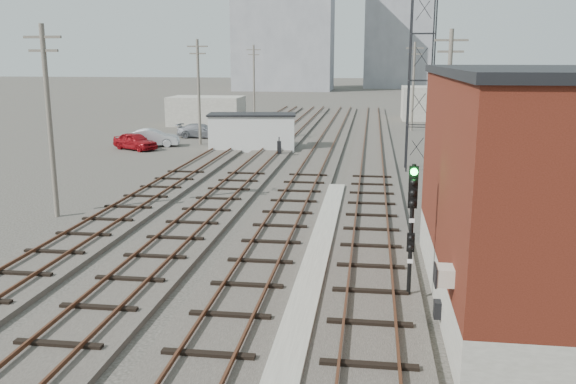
% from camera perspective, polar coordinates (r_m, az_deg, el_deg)
% --- Properties ---
extents(ground, '(320.00, 320.00, 0.00)m').
position_cam_1_polar(ground, '(67.07, 5.79, 6.03)').
color(ground, '#282621').
rests_on(ground, ground).
extents(track_right, '(3.20, 90.00, 0.39)m').
position_cam_1_polar(track_right, '(46.20, 7.89, 3.17)').
color(track_right, '#332D28').
rests_on(track_right, ground).
extents(track_mid_right, '(3.20, 90.00, 0.39)m').
position_cam_1_polar(track_mid_right, '(46.37, 2.93, 3.31)').
color(track_mid_right, '#332D28').
rests_on(track_mid_right, ground).
extents(track_mid_left, '(3.20, 90.00, 0.39)m').
position_cam_1_polar(track_mid_left, '(46.87, -1.95, 3.42)').
color(track_mid_left, '#332D28').
rests_on(track_mid_left, ground).
extents(track_left, '(3.20, 90.00, 0.39)m').
position_cam_1_polar(track_left, '(47.71, -6.70, 3.50)').
color(track_left, '#332D28').
rests_on(track_left, ground).
extents(platform_curb, '(0.90, 28.00, 0.26)m').
position_cam_1_polar(platform_curb, '(21.97, 2.45, -7.13)').
color(platform_curb, gray).
rests_on(platform_curb, ground).
extents(brick_building, '(6.54, 12.20, 7.22)m').
position_cam_1_polar(brick_building, '(19.68, 22.70, 0.15)').
color(brick_building, gray).
rests_on(brick_building, ground).
extents(lattice_tower, '(1.60, 1.60, 15.00)m').
position_cam_1_polar(lattice_tower, '(41.72, 12.40, 12.22)').
color(lattice_tower, black).
rests_on(lattice_tower, ground).
extents(utility_pole_left_a, '(1.80, 0.24, 9.00)m').
position_cam_1_polar(utility_pole_left_a, '(30.62, -21.46, 6.57)').
color(utility_pole_left_a, '#595147').
rests_on(utility_pole_left_a, ground).
extents(utility_pole_left_b, '(1.80, 0.24, 9.00)m').
position_cam_1_polar(utility_pole_left_b, '(53.78, -8.36, 9.49)').
color(utility_pole_left_b, '#595147').
rests_on(utility_pole_left_b, ground).
extents(utility_pole_left_c, '(1.80, 0.24, 9.00)m').
position_cam_1_polar(utility_pole_left_c, '(78.09, -3.21, 10.51)').
color(utility_pole_left_c, '#595147').
rests_on(utility_pole_left_c, ground).
extents(utility_pole_right_a, '(1.80, 0.24, 9.00)m').
position_cam_1_polar(utility_pole_right_a, '(34.95, 14.70, 7.66)').
color(utility_pole_right_a, '#595147').
rests_on(utility_pole_right_a, ground).
extents(utility_pole_right_b, '(1.80, 0.24, 9.00)m').
position_cam_1_polar(utility_pole_right_b, '(64.79, 11.65, 9.86)').
color(utility_pole_right_b, '#595147').
rests_on(utility_pole_right_b, ground).
extents(apartment_left, '(22.00, 14.00, 30.00)m').
position_cam_1_polar(apartment_left, '(143.26, -0.36, 15.52)').
color(apartment_left, gray).
rests_on(apartment_left, ground).
extents(apartment_right, '(16.00, 12.00, 26.00)m').
position_cam_1_polar(apartment_right, '(156.80, 10.22, 14.34)').
color(apartment_right, gray).
rests_on(apartment_right, ground).
extents(shed_left, '(8.00, 5.00, 3.20)m').
position_cam_1_polar(shed_left, '(69.35, -7.63, 7.52)').
color(shed_left, gray).
rests_on(shed_left, ground).
extents(shed_right, '(6.00, 6.00, 4.00)m').
position_cam_1_polar(shed_right, '(77.09, 12.87, 8.11)').
color(shed_right, gray).
rests_on(shed_right, ground).
extents(signal_mast, '(0.40, 0.42, 4.36)m').
position_cam_1_polar(signal_mast, '(19.09, 11.50, -2.64)').
color(signal_mast, gray).
rests_on(signal_mast, ground).
extents(switch_stand, '(0.36, 0.36, 1.38)m').
position_cam_1_polar(switch_stand, '(47.24, -0.84, 4.17)').
color(switch_stand, black).
rests_on(switch_stand, ground).
extents(site_trailer, '(7.47, 4.02, 3.00)m').
position_cam_1_polar(site_trailer, '(50.32, -3.38, 5.65)').
color(site_trailer, silver).
rests_on(site_trailer, ground).
extents(car_red, '(4.46, 3.46, 1.42)m').
position_cam_1_polar(car_red, '(52.11, -14.11, 4.64)').
color(car_red, maroon).
rests_on(car_red, ground).
extents(car_silver, '(4.74, 2.49, 1.49)m').
position_cam_1_polar(car_silver, '(53.66, -12.56, 4.97)').
color(car_silver, '#B3B7BC').
rests_on(car_silver, ground).
extents(car_grey, '(4.62, 1.96, 1.33)m').
position_cam_1_polar(car_grey, '(58.74, -8.12, 5.70)').
color(car_grey, gray).
rests_on(car_grey, ground).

